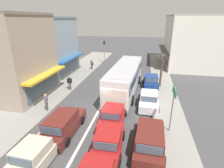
{
  "coord_description": "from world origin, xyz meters",
  "views": [
    {
      "loc": [
        4.01,
        -14.0,
        7.99
      ],
      "look_at": [
        0.46,
        3.72,
        1.2
      ],
      "focal_mm": 28.0,
      "sensor_mm": 36.0,
      "label": 1
    }
  ],
  "objects_px": {
    "street_tree_right": "(161,72)",
    "pedestrian_far_walker": "(46,101)",
    "hatchback_behind_bus_mid": "(109,141)",
    "parked_hatchback_kerb_third": "(151,81)",
    "pedestrian_browsing_midblock": "(70,82)",
    "directional_road_sign": "(173,100)",
    "parked_wagon_kerb_front": "(150,139)",
    "traffic_light_downstreet": "(104,48)",
    "pedestrian_with_handbag_near": "(92,64)",
    "sedan_queue_gap_filler": "(34,156)",
    "city_bus": "(125,76)",
    "parked_sedan_kerb_second": "(149,100)",
    "sedan_behind_bus_near": "(113,116)",
    "wagon_adjacent_lane_trail": "(63,124)"
  },
  "relations": [
    {
      "from": "parked_hatchback_kerb_third",
      "to": "pedestrian_browsing_midblock",
      "type": "height_order",
      "value": "pedestrian_browsing_midblock"
    },
    {
      "from": "sedan_behind_bus_near",
      "to": "directional_road_sign",
      "type": "height_order",
      "value": "directional_road_sign"
    },
    {
      "from": "pedestrian_far_walker",
      "to": "wagon_adjacent_lane_trail",
      "type": "bearing_deg",
      "value": -42.32
    },
    {
      "from": "parked_hatchback_kerb_third",
      "to": "pedestrian_browsing_midblock",
      "type": "xyz_separation_m",
      "value": [
        -9.29,
        -3.18,
        0.36
      ]
    },
    {
      "from": "sedan_queue_gap_filler",
      "to": "parked_sedan_kerb_second",
      "type": "distance_m",
      "value": 10.88
    },
    {
      "from": "sedan_behind_bus_near",
      "to": "street_tree_right",
      "type": "distance_m",
      "value": 10.0
    },
    {
      "from": "parked_sedan_kerb_second",
      "to": "pedestrian_far_walker",
      "type": "relative_size",
      "value": 2.59
    },
    {
      "from": "directional_road_sign",
      "to": "pedestrian_far_walker",
      "type": "height_order",
      "value": "directional_road_sign"
    },
    {
      "from": "hatchback_behind_bus_mid",
      "to": "pedestrian_far_walker",
      "type": "xyz_separation_m",
      "value": [
        -6.55,
        3.72,
        0.36
      ]
    },
    {
      "from": "hatchback_behind_bus_mid",
      "to": "street_tree_right",
      "type": "height_order",
      "value": "street_tree_right"
    },
    {
      "from": "directional_road_sign",
      "to": "pedestrian_far_walker",
      "type": "bearing_deg",
      "value": 174.47
    },
    {
      "from": "pedestrian_browsing_midblock",
      "to": "pedestrian_far_walker",
      "type": "xyz_separation_m",
      "value": [
        0.01,
        -5.03,
        0.0
      ]
    },
    {
      "from": "city_bus",
      "to": "parked_wagon_kerb_front",
      "type": "relative_size",
      "value": 2.41
    },
    {
      "from": "city_bus",
      "to": "pedestrian_far_walker",
      "type": "distance_m",
      "value": 8.76
    },
    {
      "from": "wagon_adjacent_lane_trail",
      "to": "parked_sedan_kerb_second",
      "type": "distance_m",
      "value": 8.33
    },
    {
      "from": "wagon_adjacent_lane_trail",
      "to": "traffic_light_downstreet",
      "type": "xyz_separation_m",
      "value": [
        -2.18,
        21.72,
        2.11
      ]
    },
    {
      "from": "street_tree_right",
      "to": "pedestrian_far_walker",
      "type": "relative_size",
      "value": 2.58
    },
    {
      "from": "directional_road_sign",
      "to": "parked_wagon_kerb_front",
      "type": "bearing_deg",
      "value": -125.04
    },
    {
      "from": "parked_wagon_kerb_front",
      "to": "pedestrian_with_handbag_near",
      "type": "bearing_deg",
      "value": 118.36
    },
    {
      "from": "parked_wagon_kerb_front",
      "to": "pedestrian_browsing_midblock",
      "type": "distance_m",
      "value": 12.24
    },
    {
      "from": "parked_sedan_kerb_second",
      "to": "street_tree_right",
      "type": "bearing_deg",
      "value": 76.16
    },
    {
      "from": "wagon_adjacent_lane_trail",
      "to": "street_tree_right",
      "type": "xyz_separation_m",
      "value": [
        7.48,
        11.01,
        1.19
      ]
    },
    {
      "from": "sedan_queue_gap_filler",
      "to": "pedestrian_with_handbag_near",
      "type": "xyz_separation_m",
      "value": [
        -2.82,
        19.83,
        0.4
      ]
    },
    {
      "from": "parked_hatchback_kerb_third",
      "to": "pedestrian_far_walker",
      "type": "xyz_separation_m",
      "value": [
        -9.27,
        -8.21,
        0.36
      ]
    },
    {
      "from": "wagon_adjacent_lane_trail",
      "to": "pedestrian_browsing_midblock",
      "type": "bearing_deg",
      "value": 110.85
    },
    {
      "from": "city_bus",
      "to": "pedestrian_far_walker",
      "type": "xyz_separation_m",
      "value": [
        -6.35,
        -5.98,
        -0.81
      ]
    },
    {
      "from": "sedan_queue_gap_filler",
      "to": "sedan_behind_bus_near",
      "type": "distance_m",
      "value": 6.28
    },
    {
      "from": "sedan_queue_gap_filler",
      "to": "directional_road_sign",
      "type": "height_order",
      "value": "directional_road_sign"
    },
    {
      "from": "directional_road_sign",
      "to": "pedestrian_browsing_midblock",
      "type": "distance_m",
      "value": 12.31
    },
    {
      "from": "traffic_light_downstreet",
      "to": "pedestrian_with_handbag_near",
      "type": "distance_m",
      "value": 5.44
    },
    {
      "from": "wagon_adjacent_lane_trail",
      "to": "pedestrian_far_walker",
      "type": "height_order",
      "value": "pedestrian_far_walker"
    },
    {
      "from": "hatchback_behind_bus_mid",
      "to": "parked_sedan_kerb_second",
      "type": "height_order",
      "value": "hatchback_behind_bus_mid"
    },
    {
      "from": "sedan_behind_bus_near",
      "to": "pedestrian_far_walker",
      "type": "height_order",
      "value": "pedestrian_far_walker"
    },
    {
      "from": "hatchback_behind_bus_mid",
      "to": "street_tree_right",
      "type": "xyz_separation_m",
      "value": [
        3.84,
        12.07,
        1.23
      ]
    },
    {
      "from": "parked_hatchback_kerb_third",
      "to": "directional_road_sign",
      "type": "bearing_deg",
      "value": -81.91
    },
    {
      "from": "sedan_behind_bus_near",
      "to": "pedestrian_browsing_midblock",
      "type": "height_order",
      "value": "pedestrian_browsing_midblock"
    },
    {
      "from": "wagon_adjacent_lane_trail",
      "to": "parked_sedan_kerb_second",
      "type": "bearing_deg",
      "value": 42.4
    },
    {
      "from": "parked_wagon_kerb_front",
      "to": "directional_road_sign",
      "type": "height_order",
      "value": "directional_road_sign"
    },
    {
      "from": "parked_hatchback_kerb_third",
      "to": "pedestrian_with_handbag_near",
      "type": "bearing_deg",
      "value": 148.41
    },
    {
      "from": "sedan_behind_bus_near",
      "to": "traffic_light_downstreet",
      "type": "distance_m",
      "value": 20.58
    },
    {
      "from": "parked_hatchback_kerb_third",
      "to": "pedestrian_far_walker",
      "type": "height_order",
      "value": "pedestrian_far_walker"
    },
    {
      "from": "city_bus",
      "to": "traffic_light_downstreet",
      "type": "distance_m",
      "value": 14.27
    },
    {
      "from": "street_tree_right",
      "to": "hatchback_behind_bus_mid",
      "type": "bearing_deg",
      "value": -107.65
    },
    {
      "from": "city_bus",
      "to": "parked_sedan_kerb_second",
      "type": "bearing_deg",
      "value": -48.0
    },
    {
      "from": "wagon_adjacent_lane_trail",
      "to": "hatchback_behind_bus_mid",
      "type": "distance_m",
      "value": 3.79
    },
    {
      "from": "hatchback_behind_bus_mid",
      "to": "parked_wagon_kerb_front",
      "type": "bearing_deg",
      "value": 12.62
    },
    {
      "from": "hatchback_behind_bus_mid",
      "to": "pedestrian_far_walker",
      "type": "distance_m",
      "value": 7.54
    },
    {
      "from": "city_bus",
      "to": "hatchback_behind_bus_mid",
      "type": "bearing_deg",
      "value": -88.81
    },
    {
      "from": "sedan_queue_gap_filler",
      "to": "street_tree_right",
      "type": "xyz_separation_m",
      "value": [
        7.74,
        14.17,
        1.28
      ]
    },
    {
      "from": "pedestrian_with_handbag_near",
      "to": "pedestrian_far_walker",
      "type": "distance_m",
      "value": 14.01
    }
  ]
}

